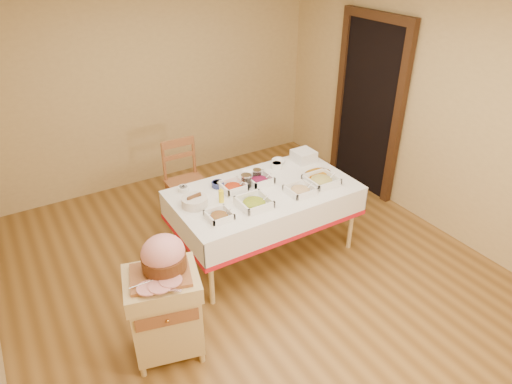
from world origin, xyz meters
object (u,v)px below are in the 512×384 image
Objects in this scene: dining_chair at (185,181)px; bread_basket at (195,202)px; butcher_cart at (165,310)px; mustard_bottle at (221,196)px; dining_table at (264,203)px; plate_stack at (304,156)px; preserve_jar_right at (257,175)px; ham_on_board at (163,258)px; brass_platter at (318,174)px; preserve_jar_left at (246,181)px.

dining_chair is 3.93× the size of bread_basket.
mustard_bottle is (0.89, 0.74, 0.39)m from butcher_cart.
dining_table is 1.12m from dining_chair.
butcher_cart is 3.50× the size of plate_stack.
bread_basket reaches higher than butcher_cart.
preserve_jar_right is at bearing 77.66° from dining_table.
butcher_cart is 0.47m from ham_on_board.
mustard_bottle is (-0.06, -1.03, 0.34)m from dining_chair.
ham_on_board reaches higher than plate_stack.
brass_platter is (0.59, -0.25, -0.03)m from preserve_jar_right.
mustard_bottle reaches higher than preserve_jar_left.
bread_basket is at bearing -173.83° from preserve_jar_left.
plate_stack reaches higher than preserve_jar_right.
dining_chair is 1.00m from preserve_jar_left.
plate_stack is (1.43, 0.24, 0.02)m from bread_basket.
dining_chair is at bearing 72.56° from bread_basket.
preserve_jar_right is at bearing 21.55° from mustard_bottle.
dining_chair is 3.14× the size of brass_platter.
mustard_bottle is at bearing -93.24° from dining_chair.
dining_chair reaches higher than bread_basket.
dining_chair is at bearing 119.11° from preserve_jar_right.
preserve_jar_right is (0.46, -0.83, 0.32)m from dining_chair.
mustard_bottle is at bearing 179.13° from dining_table.
brass_platter is at bearing -2.42° from mustard_bottle.
dining_table is at bearing 28.20° from butcher_cart.
plate_stack is at bearing 26.72° from butcher_cart.
dining_chair reaches higher than mustard_bottle.
dining_chair reaches higher than brass_platter.
preserve_jar_right is (0.17, 0.07, -0.01)m from preserve_jar_left.
preserve_jar_right is at bearing 156.81° from brass_platter.
brass_platter is (2.00, 0.69, 0.33)m from butcher_cart.
dining_table is 1.52m from ham_on_board.
dining_chair is (0.95, 1.77, 0.05)m from butcher_cart.
dining_table is 1.91× the size of dining_chair.
mustard_bottle is 0.25m from bread_basket.
plate_stack reaches higher than butcher_cart.
butcher_cart is 3.22× the size of bread_basket.
dining_table is 11.70× the size of mustard_bottle.
dining_chair is at bearing 62.55° from ham_on_board.
ham_on_board is (-1.31, -0.69, 0.31)m from dining_table.
butcher_cart is 1.09m from bread_basket.
mustard_bottle reaches higher than preserve_jar_right.
preserve_jar_right is 0.47× the size of bread_basket.
plate_stack is at bearing 14.50° from mustard_bottle.
ham_on_board is 4.07× the size of preserve_jar_right.
mustard_bottle is (-0.47, 0.01, 0.23)m from dining_table.
dining_chair is 1.06m from bread_basket.
plate_stack is (0.71, 0.31, 0.22)m from dining_table.
mustard_bottle is (-0.52, -0.20, 0.02)m from preserve_jar_right.
ham_on_board reaches higher than bread_basket.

